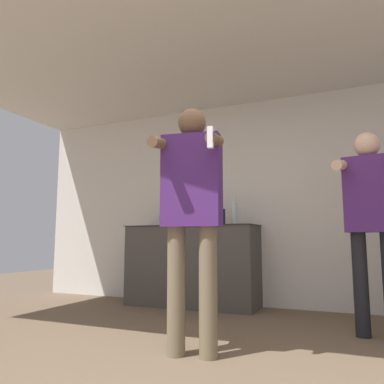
# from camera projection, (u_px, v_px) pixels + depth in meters

# --- Properties ---
(wall_back) EXTENTS (7.00, 0.06, 2.55)m
(wall_back) POSITION_uv_depth(u_px,v_px,m) (282.00, 200.00, 4.54)
(wall_back) COLOR silver
(wall_back) RESTS_ON ground_plane
(ceiling_slab) EXTENTS (7.00, 3.14, 0.05)m
(ceiling_slab) POSITION_uv_depth(u_px,v_px,m) (252.00, 47.00, 3.48)
(ceiling_slab) COLOR silver
(ceiling_slab) RESTS_ON wall_back
(counter) EXTENTS (1.63, 0.58, 0.97)m
(counter) POSITION_uv_depth(u_px,v_px,m) (192.00, 265.00, 4.57)
(counter) COLOR #47423D
(counter) RESTS_ON ground_plane
(bottle_amber_bourbon) EXTENTS (0.09, 0.09, 0.30)m
(bottle_amber_bourbon) POSITION_uv_depth(u_px,v_px,m) (222.00, 216.00, 4.43)
(bottle_amber_bourbon) COLOR black
(bottle_amber_bourbon) RESTS_ON counter
(bottle_red_label) EXTENTS (0.06, 0.06, 0.36)m
(bottle_red_label) POSITION_uv_depth(u_px,v_px,m) (234.00, 213.00, 4.37)
(bottle_red_label) COLOR silver
(bottle_red_label) RESTS_ON counter
(bottle_tall_gin) EXTENTS (0.06, 0.06, 0.35)m
(bottle_tall_gin) POSITION_uv_depth(u_px,v_px,m) (191.00, 214.00, 4.59)
(bottle_tall_gin) COLOR maroon
(bottle_tall_gin) RESTS_ON counter
(person_woman_foreground) EXTENTS (0.51, 0.47, 1.75)m
(person_woman_foreground) POSITION_uv_depth(u_px,v_px,m) (192.00, 206.00, 2.67)
(person_woman_foreground) COLOR #75664C
(person_woman_foreground) RESTS_ON ground_plane
(person_man_side) EXTENTS (0.52, 0.55, 1.71)m
(person_man_side) POSITION_uv_depth(u_px,v_px,m) (371.00, 210.00, 3.13)
(person_man_side) COLOR black
(person_man_side) RESTS_ON ground_plane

